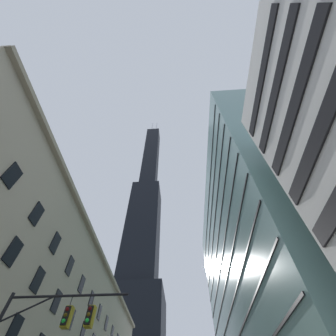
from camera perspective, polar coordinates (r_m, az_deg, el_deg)
name	(u,v)px	position (r m, az deg, el deg)	size (l,w,h in m)	color
dark_skyscraper	(141,253)	(124.90, -7.20, -21.21)	(25.81, 25.81, 224.00)	black
glass_office_midrise	(270,269)	(49.06, 25.22, -22.91)	(18.21, 53.10, 46.02)	gray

